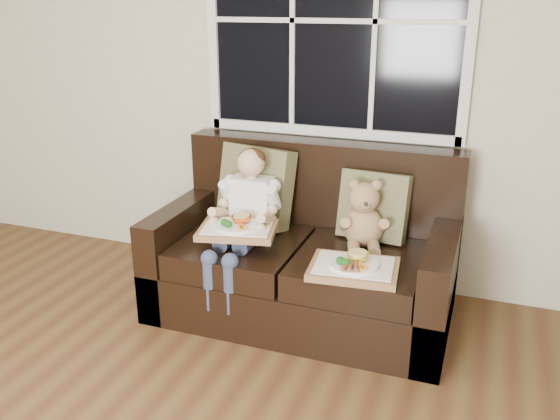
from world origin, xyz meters
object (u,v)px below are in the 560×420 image
at_px(child, 246,210).
at_px(tray_right, 354,267).
at_px(loveseat, 306,261).
at_px(teddy_bear, 363,219).
at_px(tray_left, 238,228).

bearing_deg(child, tray_right, -18.10).
relative_size(loveseat, child, 2.14).
distance_m(loveseat, teddy_bear, 0.44).
bearing_deg(tray_left, child, 82.90).
bearing_deg(loveseat, teddy_bear, 3.92).
xyz_separation_m(loveseat, tray_left, (-0.32, -0.27, 0.27)).
distance_m(teddy_bear, tray_left, 0.70).
bearing_deg(tray_right, teddy_bear, 90.42).
bearing_deg(loveseat, tray_right, -43.30).
bearing_deg(tray_left, teddy_bear, 11.90).
height_order(child, tray_left, child).
xyz_separation_m(loveseat, teddy_bear, (0.32, 0.02, 0.30)).
height_order(loveseat, child, child).
height_order(child, teddy_bear, child).
distance_m(child, tray_right, 0.75).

